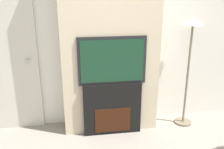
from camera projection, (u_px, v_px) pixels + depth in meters
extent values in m
cube|color=silver|center=(108.00, 32.00, 3.46)|extent=(6.00, 0.06, 2.70)
cube|color=beige|center=(110.00, 34.00, 3.26)|extent=(1.29, 0.36, 2.70)
cube|color=black|center=(112.00, 108.00, 3.41)|extent=(0.78, 0.14, 0.73)
cube|color=#33160A|center=(113.00, 120.00, 3.39)|extent=(0.49, 0.01, 0.35)
cube|color=black|center=(112.00, 61.00, 3.20)|extent=(0.88, 0.06, 0.63)
cube|color=#143823|center=(112.00, 61.00, 3.16)|extent=(0.81, 0.01, 0.55)
cylinder|color=#726651|center=(183.00, 122.00, 3.76)|extent=(0.25, 0.25, 0.03)
cylinder|color=#726651|center=(187.00, 76.00, 3.52)|extent=(0.03, 0.03, 1.44)
cone|color=#B7B2A3|center=(193.00, 21.00, 3.27)|extent=(0.29, 0.29, 0.10)
cube|color=beige|center=(3.00, 58.00, 3.31)|extent=(0.89, 0.04, 2.08)
sphere|color=silver|center=(28.00, 61.00, 3.33)|extent=(0.06, 0.06, 0.06)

